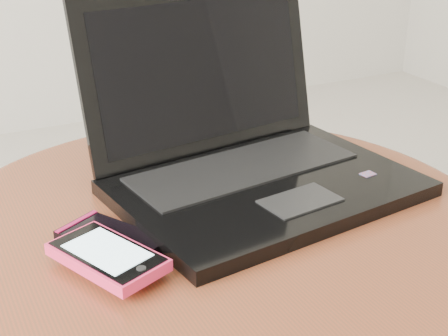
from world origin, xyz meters
name	(u,v)px	position (x,y,z in m)	size (l,w,h in m)	color
table	(217,301)	(0.01, 0.11, 0.43)	(0.69, 0.69, 0.55)	#5A2918
laptop	(246,152)	(0.09, 0.18, 0.59)	(0.39, 0.35, 0.23)	black
phone_black	(111,239)	(-0.11, 0.11, 0.55)	(0.11, 0.13, 0.01)	black
phone_pink	(107,256)	(-0.13, 0.06, 0.56)	(0.11, 0.14, 0.01)	#FF2E60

